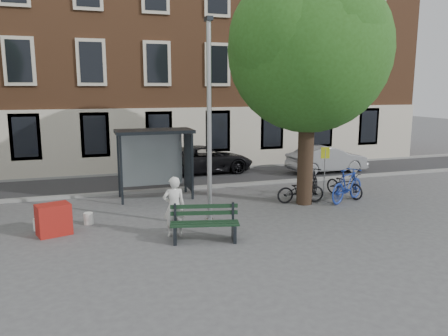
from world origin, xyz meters
TOP-DOWN VIEW (x-y plane):
  - ground at (0.00, 0.00)m, footprint 90.00×90.00m
  - road at (0.00, 7.00)m, footprint 40.00×4.00m
  - curb_near at (0.00, 5.00)m, footprint 40.00×0.25m
  - curb_far at (0.00, 9.00)m, footprint 40.00×0.25m
  - building_row at (0.00, 13.00)m, footprint 30.00×8.00m
  - lamppost at (0.00, 0.00)m, footprint 0.28×0.35m
  - tree_right at (4.01, 1.38)m, footprint 5.76×5.60m
  - bus_shelter at (-0.61, 4.11)m, footprint 2.85×1.45m
  - painter at (-1.20, -0.56)m, footprint 0.65×0.45m
  - bench at (-0.49, -1.18)m, footprint 1.96×1.01m
  - bike_a at (3.94, 1.68)m, footprint 1.84×0.82m
  - bike_b at (5.64, 1.28)m, footprint 2.12×1.47m
  - bike_c at (5.99, 1.98)m, footprint 1.05×1.90m
  - bike_d at (4.61, 2.11)m, footprint 1.72×1.77m
  - car_dark at (2.14, 8.40)m, footprint 4.95×2.45m
  - car_silver at (7.98, 6.60)m, footprint 4.05×1.52m
  - red_stand at (-4.45, 0.62)m, footprint 1.04×0.85m
  - bucket_a at (-3.51, 1.35)m, footprint 0.36×0.36m
  - bucket_b at (-4.93, 1.18)m, footprint 0.30×0.30m
  - bucket_c at (-4.62, 0.54)m, footprint 0.29×0.29m
  - notice_sign at (5.27, 2.28)m, footprint 0.33×0.13m

SIDE VIEW (x-z plane):
  - ground at x=0.00m, z-range 0.00..0.00m
  - road at x=0.00m, z-range 0.00..0.01m
  - curb_near at x=0.00m, z-range 0.00..0.12m
  - curb_far at x=0.00m, z-range 0.00..0.12m
  - bucket_a at x=-3.51m, z-range 0.00..0.36m
  - bucket_b at x=-4.93m, z-range 0.00..0.36m
  - bucket_c at x=-4.62m, z-range 0.00..0.36m
  - bench at x=-0.49m, z-range -0.04..0.92m
  - red_stand at x=-4.45m, z-range 0.00..0.90m
  - bike_a at x=3.94m, z-range 0.00..0.93m
  - bike_c at x=5.99m, z-range 0.00..0.94m
  - bike_d at x=4.61m, z-range 0.00..1.16m
  - bike_b at x=5.64m, z-range 0.00..1.25m
  - car_silver at x=7.98m, z-range 0.00..1.32m
  - car_dark at x=2.14m, z-range 0.00..1.35m
  - painter at x=-1.20m, z-range 0.00..1.73m
  - notice_sign at x=5.27m, z-range 0.43..2.36m
  - bus_shelter at x=-0.61m, z-range 0.61..3.23m
  - lamppost at x=0.00m, z-range -0.27..5.84m
  - tree_right at x=4.01m, z-range 1.52..9.72m
  - building_row at x=0.00m, z-range 0.00..14.00m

